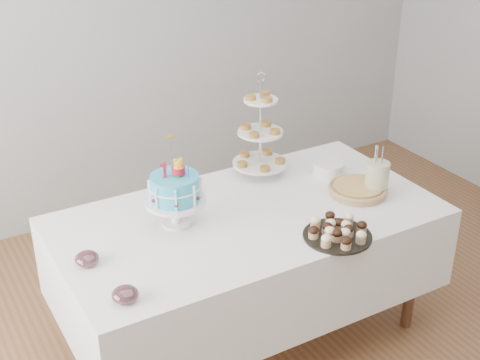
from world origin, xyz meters
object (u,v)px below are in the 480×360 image
jam_bowl_b (87,259)px  tiered_stand (260,133)px  table (248,252)px  plate_stack (328,168)px  birthday_cake (176,202)px  cupcake_tray (338,230)px  pie (358,189)px  utensil_pitcher (377,177)px  jam_bowl_a (125,295)px  pastry_plate (181,190)px

jam_bowl_b → tiered_stand: bearing=19.3°
table → plate_stack: (0.63, 0.17, 0.26)m
birthday_cake → cupcake_tray: bearing=-15.6°
pie → utensil_pitcher: size_ratio=1.14×
tiered_stand → jam_bowl_b: tiered_stand is taller
pie → jam_bowl_a: size_ratio=2.84×
birthday_cake → utensil_pitcher: (1.05, -0.23, -0.03)m
jam_bowl_b → utensil_pitcher: 1.54m
cupcake_tray → tiered_stand: bearing=87.2°
cupcake_tray → birthday_cake: bearing=141.6°
jam_bowl_a → plate_stack: bearing=20.7°
birthday_cake → jam_bowl_b: (-0.49, -0.12, -0.09)m
tiered_stand → utensil_pitcher: bearing=-51.7°
jam_bowl_a → jam_bowl_b: (-0.05, 0.33, -0.00)m
cupcake_tray → jam_bowl_a: (-1.05, 0.03, -0.01)m
birthday_cake → pastry_plate: 0.36m
jam_bowl_b → plate_stack: bearing=7.9°
pie → plate_stack: plate_stack is taller
table → plate_stack: 0.70m
birthday_cake → cupcake_tray: (0.61, -0.48, -0.09)m
plate_stack → cupcake_tray: bearing=-123.1°
plate_stack → tiered_stand: bearing=150.0°
pie → pastry_plate: 0.94m
table → utensil_pitcher: bearing=-12.0°
pastry_plate → plate_stack: bearing=-14.4°
plate_stack → pastry_plate: size_ratio=0.79×
jam_bowl_a → jam_bowl_b: jam_bowl_a is taller
cupcake_tray → plate_stack: 0.68m
birthday_cake → pastry_plate: bearing=84.0°
cupcake_tray → jam_bowl_b: bearing=161.6°
table → plate_stack: size_ratio=10.79×
cupcake_tray → jam_bowl_a: bearing=178.1°
pie → jam_bowl_b: 1.46m
tiered_stand → utensil_pitcher: size_ratio=2.15×
jam_bowl_a → cupcake_tray: bearing=-1.9°
jam_bowl_b → utensil_pitcher: bearing=-4.4°
birthday_cake → jam_bowl_a: bearing=-111.6°
plate_stack → jam_bowl_b: plate_stack is taller
plate_stack → jam_bowl_a: size_ratio=1.60×
table → tiered_stand: 0.67m
plate_stack → pastry_plate: 0.84m
table → pastry_plate: (-0.19, 0.38, 0.24)m
table → pastry_plate: bearing=116.4°
table → utensil_pitcher: 0.78m
pie → jam_bowl_a: (-1.40, -0.26, 0.00)m
birthday_cake → jam_bowl_a: size_ratio=4.11×
birthday_cake → utensil_pitcher: size_ratio=1.66×
jam_bowl_b → cupcake_tray: bearing=-18.4°
jam_bowl_a → utensil_pitcher: size_ratio=0.40×
jam_bowl_a → utensil_pitcher: 1.51m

